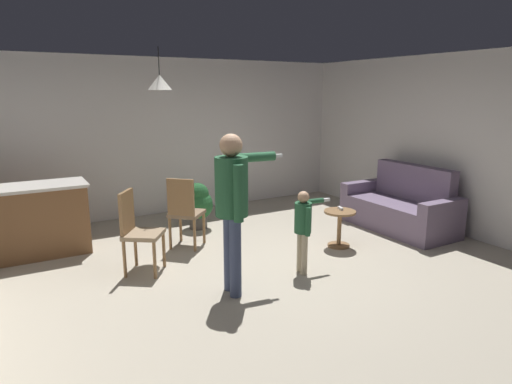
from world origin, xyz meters
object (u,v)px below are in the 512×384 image
Objects in this scene: person_child at (304,223)px; dining_chair_near_wall at (137,229)px; side_table_by_couch at (339,224)px; person_adult at (233,197)px; potted_plant_corner at (198,204)px; couch_floral at (401,208)px; spare_remote_on_table at (340,208)px; kitchen_counter at (38,220)px; dining_chair_by_counter at (185,210)px.

person_child reaches higher than dining_chair_near_wall.
side_table_by_couch is 2.16m from person_adult.
person_child is 1.37× the size of potted_plant_corner.
potted_plant_corner is at bearing 173.03° from person_adult.
couch_floral is 13.86× the size of spare_remote_on_table.
person_adult is at bearing 69.50° from dining_chair_near_wall.
person_child is 2.33m from potted_plant_corner.
person_child is (2.67, -2.25, 0.15)m from kitchen_counter.
side_table_by_couch is at bearing 15.18° from dining_chair_by_counter.
kitchen_counter is 1.26× the size of dining_chair_near_wall.
dining_chair_by_counter is (0.06, 1.60, -0.52)m from person_adult.
kitchen_counter is 9.69× the size of spare_remote_on_table.
potted_plant_corner is (2.27, 0.04, -0.07)m from kitchen_counter.
kitchen_counter is at bearing 155.38° from spare_remote_on_table.
kitchen_counter is 1.91m from dining_chair_by_counter.
kitchen_counter is at bearing -179.06° from potted_plant_corner.
spare_remote_on_table is (1.03, 0.55, -0.09)m from person_child.
person_child reaches higher than side_table_by_couch.
dining_chair_by_counter is at bearing 158.58° from dining_chair_near_wall.
dining_chair_near_wall is (-1.69, 1.01, -0.08)m from person_child.
kitchen_counter is at bearing -137.09° from person_adult.
person_adult is 2.51m from potted_plant_corner.
dining_chair_near_wall is (0.98, -1.24, 0.07)m from kitchen_counter.
side_table_by_couch is (3.66, -1.74, -0.15)m from kitchen_counter.
kitchen_counter is 2.27m from potted_plant_corner.
dining_chair_by_counter is 0.95m from dining_chair_near_wall.
potted_plant_corner is (0.50, 0.76, -0.14)m from dining_chair_by_counter.
dining_chair_near_wall is at bearing -102.97° from dining_chair_by_counter.
couch_floral is 1.38m from spare_remote_on_table.
couch_floral is at bearing 5.86° from spare_remote_on_table.
dining_chair_near_wall is at bearing 170.54° from spare_remote_on_table.
spare_remote_on_table is at bearing 95.97° from couch_floral.
couch_floral is at bearing 29.29° from dining_chair_by_counter.
person_child is at bearing -15.91° from dining_chair_by_counter.
potted_plant_corner is at bearing 129.50° from spare_remote_on_table.
dining_chair_by_counter is at bearing -175.65° from person_adult.
kitchen_counter is 4.05m from side_table_by_couch.
person_adult is 2.34× the size of potted_plant_corner.
dining_chair_near_wall reaches higher than side_table_by_couch.
person_adult is at bearing 102.90° from couch_floral.
side_table_by_couch is 1.15m from person_child.
dining_chair_by_counter is at bearing -123.66° from potted_plant_corner.
side_table_by_couch is at bearing 123.07° from person_child.
dining_chair_near_wall is at bearing -139.18° from person_adult.
side_table_by_couch is at bearing 112.96° from person_adult.
side_table_by_couch is at bearing -25.43° from kitchen_counter.
potted_plant_corner is at bearing 127.94° from side_table_by_couch.
person_child is at bearing 94.45° from dining_chair_near_wall.
kitchen_counter is 1.58m from dining_chair_near_wall.
kitchen_counter is 2.94m from person_adult.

